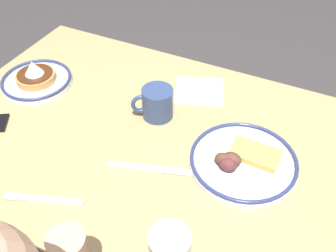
# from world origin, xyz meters

# --- Properties ---
(dining_table) EXTENTS (1.43, 0.81, 0.73)m
(dining_table) POSITION_xyz_m (0.00, 0.00, 0.61)
(dining_table) COLOR tan
(dining_table) RESTS_ON ground_plane
(plate_near_main) EXTENTS (0.28, 0.28, 0.05)m
(plate_near_main) POSITION_xyz_m (-0.16, -0.01, 0.74)
(plate_near_main) COLOR silver
(plate_near_main) RESTS_ON dining_table
(plate_center_pancakes) EXTENTS (0.22, 0.22, 0.09)m
(plate_center_pancakes) POSITION_xyz_m (0.55, -0.06, 0.75)
(plate_center_pancakes) COLOR white
(plate_center_pancakes) RESTS_ON dining_table
(coffee_mug) EXTENTS (0.11, 0.09, 0.09)m
(coffee_mug) POSITION_xyz_m (0.13, -0.09, 0.77)
(coffee_mug) COLOR #334772
(coffee_mug) RESTS_ON dining_table
(paper_napkin) EXTENTS (0.19, 0.18, 0.00)m
(paper_napkin) POSITION_xyz_m (0.06, -0.25, 0.73)
(paper_napkin) COLOR white
(paper_napkin) RESTS_ON dining_table
(fork_near) EXTENTS (0.19, 0.08, 0.01)m
(fork_near) POSITION_xyz_m (0.23, 0.30, 0.73)
(fork_near) COLOR silver
(fork_near) RESTS_ON dining_table
(butter_knife) EXTENTS (0.22, 0.08, 0.01)m
(butter_knife) POSITION_xyz_m (0.05, 0.10, 0.73)
(butter_knife) COLOR silver
(butter_knife) RESTS_ON dining_table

